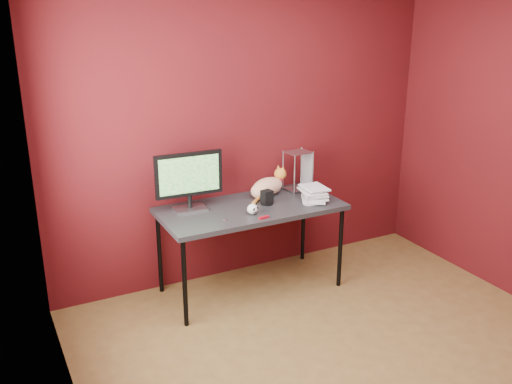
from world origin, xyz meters
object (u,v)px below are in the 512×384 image
cat (268,186)px  book_stack (305,127)px  desk (251,212)px  speaker (267,198)px  skull_mug (253,209)px  monitor (189,178)px

cat → book_stack: (0.20, -0.25, 0.54)m
desk → book_stack: bearing=-8.7°
cat → speaker: cat is taller
desk → speaker: 0.18m
skull_mug → speaker: (0.21, 0.15, 0.01)m
skull_mug → desk: bearing=51.2°
desk → cat: cat is taller
monitor → skull_mug: bearing=-35.3°
cat → book_stack: bearing=-70.6°
skull_mug → cat: bearing=30.4°
skull_mug → book_stack: 0.79m
skull_mug → speaker: 0.26m
monitor → cat: (0.72, 0.03, -0.18)m
cat → speaker: (-0.11, -0.19, -0.02)m
book_stack → skull_mug: bearing=-169.3°
desk → book_stack: book_stack is taller
book_stack → speaker: bearing=170.0°
monitor → speaker: size_ratio=4.61×
speaker → book_stack: bearing=-17.9°
monitor → book_stack: 1.01m
cat → skull_mug: (-0.32, -0.35, -0.04)m
book_stack → cat: bearing=128.7°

